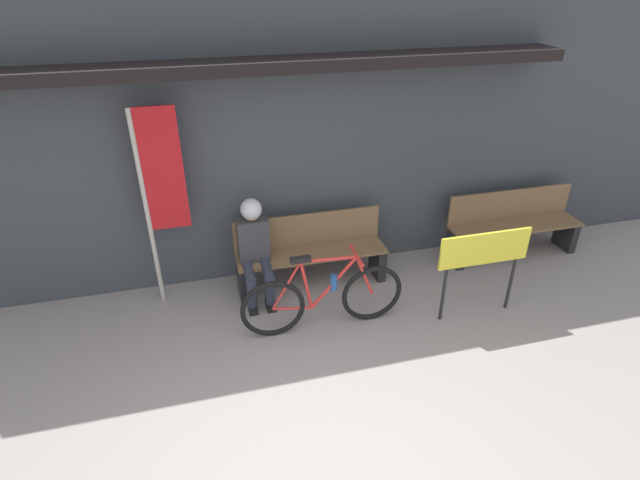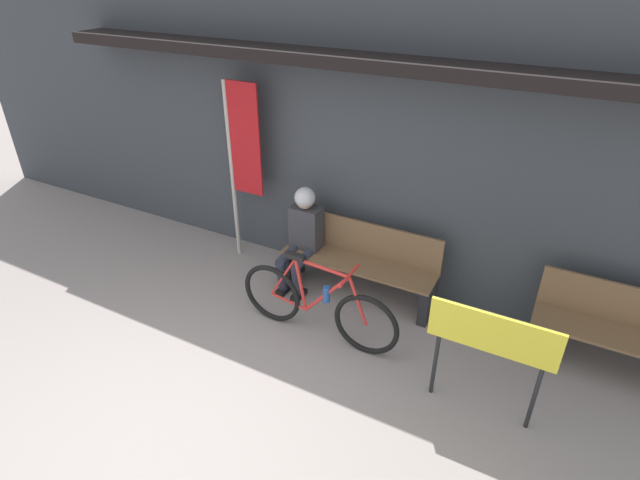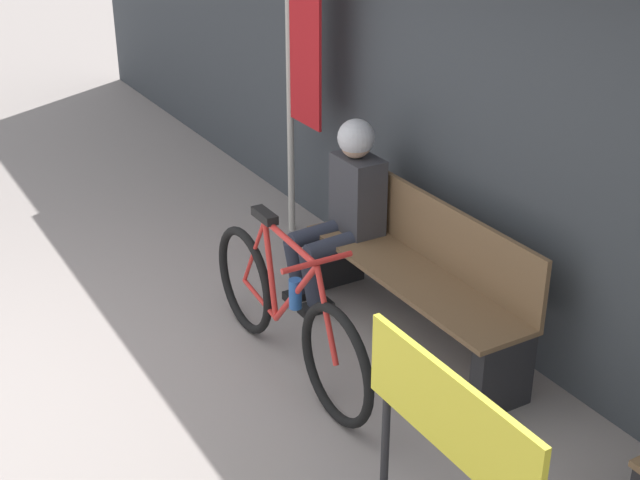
% 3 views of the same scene
% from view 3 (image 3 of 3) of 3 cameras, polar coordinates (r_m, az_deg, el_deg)
% --- Properties ---
extents(storefront_wall, '(12.00, 0.56, 3.20)m').
position_cam_3_polar(storefront_wall, '(5.42, 7.39, 12.77)').
color(storefront_wall, '#3D4247').
rests_on(storefront_wall, ground_plane).
extents(park_bench_near, '(1.74, 0.42, 0.85)m').
position_cam_3_polar(park_bench_near, '(5.25, 6.39, -2.35)').
color(park_bench_near, brown).
rests_on(park_bench_near, ground_plane).
extents(bicycle, '(1.72, 0.40, 0.89)m').
position_cam_3_polar(bicycle, '(4.92, -2.16, -4.77)').
color(bicycle, black).
rests_on(bicycle, ground_plane).
extents(person_seated, '(0.34, 0.59, 1.19)m').
position_cam_3_polar(person_seated, '(5.56, 1.64, 2.69)').
color(person_seated, '#2D3342').
rests_on(person_seated, ground_plane).
extents(banner_pole, '(0.45, 0.05, 2.19)m').
position_cam_3_polar(banner_pole, '(6.19, -1.31, 11.94)').
color(banner_pole, '#B7B2A8').
rests_on(banner_pole, ground_plane).
extents(signboard, '(1.00, 0.04, 1.00)m').
position_cam_3_polar(signboard, '(3.46, 8.18, -11.84)').
color(signboard, '#232326').
rests_on(signboard, ground_plane).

